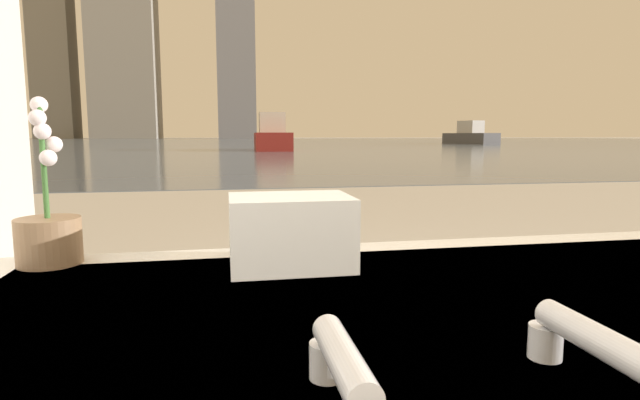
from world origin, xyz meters
The scene contains 8 objects.
faucet_near centered at (-0.25, 0.16, 0.55)m, with size 0.04×0.19×0.08m.
faucet_far centered at (0.05, 0.16, 0.55)m, with size 0.04×0.19×0.08m.
potted_orchid centered at (-0.76, 0.88, 0.58)m, with size 0.14×0.14×0.38m.
towel_stack centered at (-0.22, 0.75, 0.58)m, with size 0.27×0.20×0.16m.
harbor_water centered at (0.00, 62.00, 0.01)m, with size 180.00×110.00×0.01m.
harbor_boat_1 centered at (20.84, 40.51, 0.72)m, with size 3.05×5.67×2.02m.
harbor_boat_2 centered at (2.06, 25.75, 0.69)m, with size 1.96×5.19×1.92m.
skyline_tower_1 centered at (-21.48, 118.00, 21.41)m, with size 13.57×12.64×42.82m.
Camera 1 is at (-0.36, -0.34, 0.79)m, focal length 28.00 mm.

